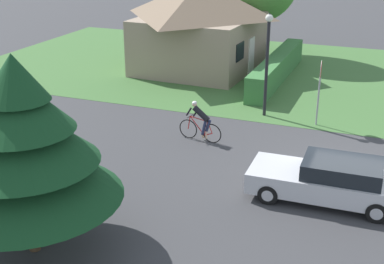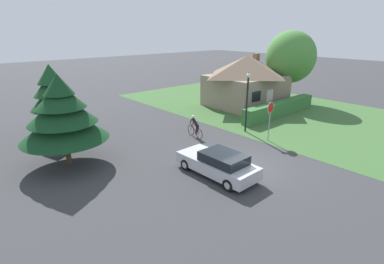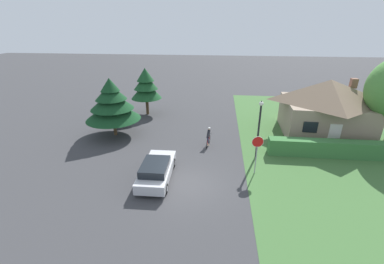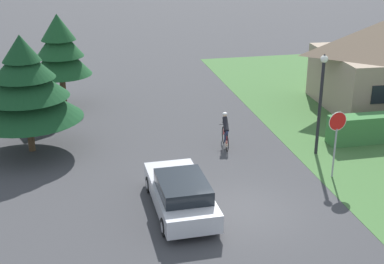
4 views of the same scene
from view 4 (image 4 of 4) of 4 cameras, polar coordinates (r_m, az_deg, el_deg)
name	(u,v)px [view 4 (image 4 of 4)]	position (r m, az deg, el deg)	size (l,w,h in m)	color
ground_plane	(240,210)	(18.78, 5.13, -8.30)	(140.00, 140.00, 0.00)	#38383A
sedan_left_lane	(181,193)	(18.37, -1.22, -6.56)	(1.94, 4.53, 1.34)	#BCBCC1
cyclist	(225,131)	(23.61, 3.58, 0.08)	(0.44, 1.78, 1.55)	black
stop_sign	(337,131)	(21.00, 15.17, 0.09)	(0.75, 0.09, 2.69)	gray
street_lamp	(321,94)	(22.82, 13.60, 3.99)	(0.31, 0.31, 4.39)	black
conifer_tall_near	(25,87)	(23.52, -17.39, 4.61)	(4.68, 4.68, 5.10)	#4C3823
conifer_tall_far	(60,49)	(29.08, -13.95, 8.58)	(3.22, 3.22, 5.01)	#4C3823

